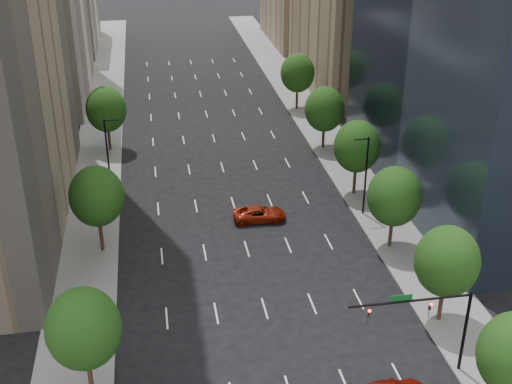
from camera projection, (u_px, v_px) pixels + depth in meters
sidewalk_left at (92, 213)px, 72.51m from camera, size 6.00×200.00×0.15m
sidewalk_right at (366, 192)px, 77.11m from camera, size 6.00×200.00×0.15m
filler_left at (58, 3)px, 134.40m from camera, size 14.00×26.00×18.00m
filler_right at (304, 3)px, 139.60m from camera, size 14.00×26.00×16.00m
tree_right_1 at (447, 261)px, 53.15m from camera, size 5.20×5.20×8.75m
tree_right_2 at (394, 196)px, 63.83m from camera, size 5.20×5.20×8.61m
tree_right_3 at (357, 147)px, 74.32m from camera, size 5.20×5.20×8.89m
tree_right_4 at (325, 109)px, 86.89m from camera, size 5.20×5.20×8.46m
tree_right_5 at (298, 73)px, 100.92m from camera, size 5.20×5.20×8.75m
tree_left_0 at (84, 329)px, 45.45m from camera, size 5.20×5.20×8.75m
tree_left_1 at (97, 196)px, 63.05m from camera, size 5.20×5.20×8.97m
tree_left_2 at (106, 109)px, 86.18m from camera, size 5.20×5.20×8.68m
streetlight_rn at (365, 174)px, 70.27m from camera, size 1.70×0.20×9.00m
streetlight_ln at (108, 154)px, 75.13m from camera, size 1.70×0.20×9.00m
traffic_signal at (435, 317)px, 47.57m from camera, size 9.12×0.40×7.38m
car_red_far at (259, 214)px, 70.90m from camera, size 5.70×2.79×1.56m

